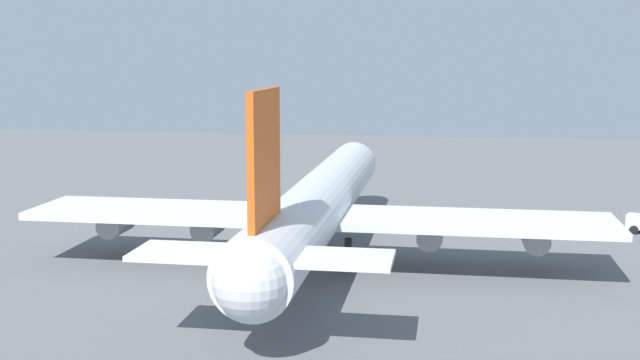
# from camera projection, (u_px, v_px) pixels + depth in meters

# --- Properties ---
(ground_plane) EXTENTS (245.78, 245.78, 0.00)m
(ground_plane) POSITION_uv_depth(u_px,v_px,m) (320.00, 260.00, 79.43)
(ground_plane) COLOR slate
(cargo_airplane) EXTENTS (61.45, 55.66, 18.03)m
(cargo_airplane) POSITION_uv_depth(u_px,v_px,m) (319.00, 204.00, 78.15)
(cargo_airplane) COLOR silver
(cargo_airplane) RESTS_ON ground_plane
(safety_cone_nose) EXTENTS (0.50, 0.50, 0.72)m
(safety_cone_nose) POSITION_uv_depth(u_px,v_px,m) (335.00, 205.00, 106.72)
(safety_cone_nose) COLOR orange
(safety_cone_nose) RESTS_ON ground_plane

